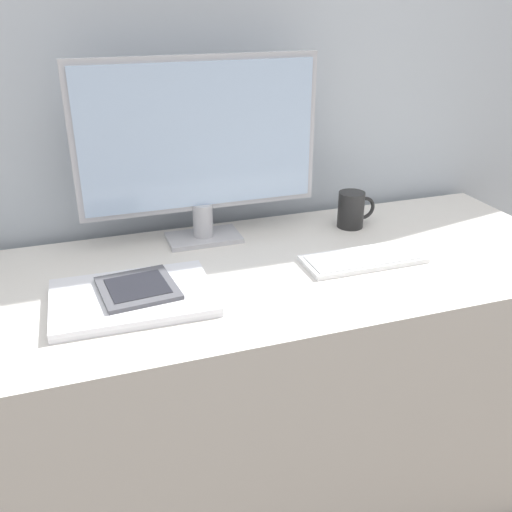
% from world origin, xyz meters
% --- Properties ---
extents(wall_back, '(3.60, 0.05, 2.40)m').
position_xyz_m(wall_back, '(0.00, 0.58, 1.20)').
color(wall_back, '#B2BCC6').
rests_on(wall_back, ground_plane).
extents(desk, '(1.58, 0.61, 0.70)m').
position_xyz_m(desk, '(0.00, 0.21, 0.35)').
color(desk, silver).
rests_on(desk, ground_plane).
extents(monitor, '(0.60, 0.11, 0.46)m').
position_xyz_m(monitor, '(-0.09, 0.42, 0.95)').
color(monitor, '#B7B7BC').
rests_on(monitor, desk).
extents(keyboard, '(0.29, 0.12, 0.01)m').
position_xyz_m(keyboard, '(0.24, 0.17, 0.71)').
color(keyboard, silver).
rests_on(keyboard, desk).
extents(laptop, '(0.34, 0.24, 0.02)m').
position_xyz_m(laptop, '(-0.31, 0.15, 0.71)').
color(laptop, silver).
rests_on(laptop, desk).
extents(ereader, '(0.17, 0.17, 0.01)m').
position_xyz_m(ereader, '(-0.30, 0.16, 0.73)').
color(ereader, '#4C4C51').
rests_on(ereader, laptop).
extents(coffee_mug, '(0.11, 0.07, 0.10)m').
position_xyz_m(coffee_mug, '(0.31, 0.38, 0.75)').
color(coffee_mug, black).
rests_on(coffee_mug, desk).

